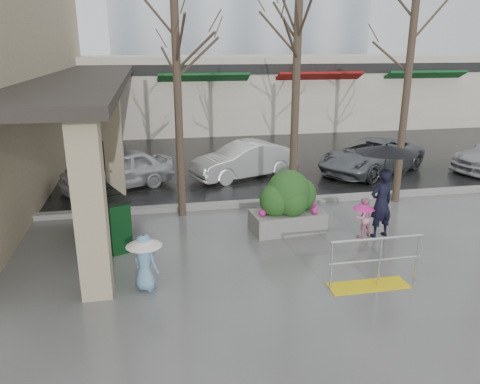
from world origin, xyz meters
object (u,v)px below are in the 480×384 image
object	(u,v)px
tree_midwest	(298,18)
car_b	(244,160)
planter	(288,202)
car_c	(371,156)
child_blue	(145,257)
woman	(384,179)
news_boxes	(106,214)
handrail	(372,269)
tree_west	(175,23)
child_pink	(363,215)
tree_mideast	(413,33)
car_a	(117,170)

from	to	relation	value
tree_midwest	car_b	distance (m)	5.84
planter	car_c	xyz separation A→B (m)	(4.68, 4.95, -0.14)
child_blue	car_c	world-z (taller)	car_c
woman	news_boxes	distance (m)	6.77
child_blue	planter	bearing A→B (deg)	-104.90
planter	child_blue	bearing A→B (deg)	-146.00
child_blue	car_c	bearing A→B (deg)	-97.19
woman	handrail	bearing A→B (deg)	47.64
tree_west	child_pink	size ratio (longest dim) A/B	6.78
tree_mideast	child_blue	bearing A→B (deg)	-151.50
tree_west	child_blue	size ratio (longest dim) A/B	5.97
child_blue	car_a	size ratio (longest dim) A/B	0.31
child_blue	news_boxes	distance (m)	2.89
child_pink	car_c	size ratio (longest dim) A/B	0.22
woman	tree_west	bearing A→B (deg)	-40.49
news_boxes	car_b	bearing A→B (deg)	25.54
tree_mideast	planter	xyz separation A→B (m)	(-3.93, -1.66, -4.09)
tree_west	car_a	bearing A→B (deg)	122.81
tree_west	tree_midwest	bearing A→B (deg)	0.00
child_pink	woman	bearing A→B (deg)	154.99
car_b	tree_mideast	bearing A→B (deg)	28.40
tree_west	tree_midwest	distance (m)	3.20
tree_west	car_b	bearing A→B (deg)	54.76
tree_mideast	planter	size ratio (longest dim) A/B	3.39
planter	car_c	world-z (taller)	planter
tree_midwest	woman	bearing A→B (deg)	-59.07
tree_mideast	tree_west	bearing A→B (deg)	-180.00
handrail	tree_mideast	bearing A→B (deg)	56.81
tree_midwest	woman	xyz separation A→B (m)	(1.49, -2.48, -3.75)
child_blue	tree_west	bearing A→B (deg)	-62.70
tree_mideast	handrail	bearing A→B (deg)	-123.19
handrail	child_pink	distance (m)	2.56
child_pink	planter	size ratio (longest dim) A/B	0.52
child_blue	car_b	xyz separation A→B (m)	(3.49, 7.59, -0.06)
car_b	child_pink	bearing A→B (deg)	-3.66
planter	car_b	world-z (taller)	planter
woman	car_b	distance (m)	6.45
tree_west	car_a	xyz separation A→B (m)	(-1.91, 2.96, -4.45)
handrail	car_b	bearing A→B (deg)	95.98
child_pink	news_boxes	xyz separation A→B (m)	(-6.20, 1.08, 0.06)
tree_west	woman	world-z (taller)	tree_west
planter	handrail	bearing A→B (deg)	-75.82
handrail	child_pink	xyz separation A→B (m)	(0.91, 2.38, 0.20)
handrail	car_a	world-z (taller)	car_a
child_pink	car_b	distance (m)	6.20
child_pink	news_boxes	world-z (taller)	news_boxes
planter	woman	bearing A→B (deg)	-21.07
child_pink	car_a	world-z (taller)	car_a
car_c	handrail	bearing A→B (deg)	-55.62
planter	car_a	bearing A→B (deg)	134.06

